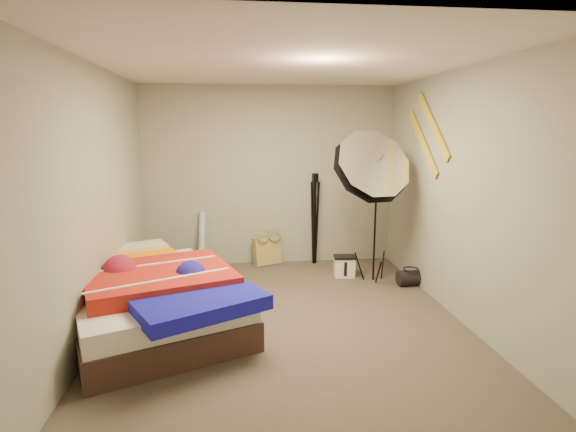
{
  "coord_description": "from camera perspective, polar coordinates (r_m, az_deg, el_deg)",
  "views": [
    {
      "loc": [
        -0.46,
        -4.29,
        1.9
      ],
      "look_at": [
        0.1,
        0.6,
        0.95
      ],
      "focal_mm": 28.0,
      "sensor_mm": 36.0,
      "label": 1
    }
  ],
  "objects": [
    {
      "name": "floor",
      "position": [
        4.71,
        -0.39,
        -12.85
      ],
      "size": [
        4.0,
        4.0,
        0.0
      ],
      "primitive_type": "plane",
      "color": "brown",
      "rests_on": "ground"
    },
    {
      "name": "ceiling",
      "position": [
        4.35,
        -0.43,
        18.85
      ],
      "size": [
        4.0,
        4.0,
        0.0
      ],
      "primitive_type": "plane",
      "rotation": [
        3.14,
        0.0,
        0.0
      ],
      "color": "silver",
      "rests_on": "wall_back"
    },
    {
      "name": "wall_back",
      "position": [
        6.34,
        -2.35,
        5.03
      ],
      "size": [
        3.5,
        0.0,
        3.5
      ],
      "primitive_type": "plane",
      "rotation": [
        1.57,
        0.0,
        0.0
      ],
      "color": "gray",
      "rests_on": "floor"
    },
    {
      "name": "wall_front",
      "position": [
        2.42,
        4.66,
        -4.67
      ],
      "size": [
        3.5,
        0.0,
        3.5
      ],
      "primitive_type": "plane",
      "rotation": [
        -1.57,
        0.0,
        0.0
      ],
      "color": "gray",
      "rests_on": "floor"
    },
    {
      "name": "wall_left",
      "position": [
        4.53,
        -23.04,
        1.79
      ],
      "size": [
        0.0,
        4.0,
        4.0
      ],
      "primitive_type": "plane",
      "rotation": [
        1.57,
        0.0,
        1.57
      ],
      "color": "gray",
      "rests_on": "floor"
    },
    {
      "name": "wall_right",
      "position": [
        4.87,
        20.56,
        2.56
      ],
      "size": [
        0.0,
        4.0,
        4.0
      ],
      "primitive_type": "plane",
      "rotation": [
        1.57,
        0.0,
        -1.57
      ],
      "color": "gray",
      "rests_on": "floor"
    },
    {
      "name": "tote_bag",
      "position": [
        6.43,
        -2.66,
        -4.44
      ],
      "size": [
        0.43,
        0.31,
        0.41
      ],
      "primitive_type": "cube",
      "rotation": [
        -0.14,
        0.0,
        0.38
      ],
      "color": "tan",
      "rests_on": "floor"
    },
    {
      "name": "wrapping_roll",
      "position": [
        6.39,
        -10.9,
        -2.97
      ],
      "size": [
        0.15,
        0.24,
        0.78
      ],
      "primitive_type": "cylinder",
      "rotation": [
        -0.17,
        0.0,
        -0.29
      ],
      "color": "#68A9D8",
      "rests_on": "floor"
    },
    {
      "name": "camera_case",
      "position": [
        5.96,
        7.17,
        -6.44
      ],
      "size": [
        0.27,
        0.21,
        0.26
      ],
      "primitive_type": "cube",
      "rotation": [
        0.0,
        0.0,
        -0.09
      ],
      "color": "white",
      "rests_on": "floor"
    },
    {
      "name": "duffel_bag",
      "position": [
        5.8,
        15.28,
        -7.58
      ],
      "size": [
        0.32,
        0.21,
        0.19
      ],
      "primitive_type": "cylinder",
      "rotation": [
        0.0,
        1.57,
        0.04
      ],
      "color": "black",
      "rests_on": "floor"
    },
    {
      "name": "wall_stripe_upper",
      "position": [
        5.36,
        17.94,
        10.95
      ],
      "size": [
        0.02,
        0.91,
        0.78
      ],
      "primitive_type": "cube",
      "rotation": [
        0.7,
        0.0,
        0.0
      ],
      "color": "gold",
      "rests_on": "wall_right"
    },
    {
      "name": "wall_stripe_lower",
      "position": [
        5.59,
        16.75,
        8.93
      ],
      "size": [
        0.02,
        0.91,
        0.78
      ],
      "primitive_type": "cube",
      "rotation": [
        0.7,
        0.0,
        0.0
      ],
      "color": "gold",
      "rests_on": "wall_right"
    },
    {
      "name": "bed",
      "position": [
        4.65,
        -16.88,
        -9.64
      ],
      "size": [
        2.2,
        2.48,
        0.61
      ],
      "color": "#412923",
      "rests_on": "floor"
    },
    {
      "name": "photo_umbrella",
      "position": [
        5.46,
        10.33,
        5.91
      ],
      "size": [
        1.12,
        0.8,
        2.01
      ],
      "color": "black",
      "rests_on": "floor"
    },
    {
      "name": "camera_tripod",
      "position": [
        6.36,
        3.42,
        0.46
      ],
      "size": [
        0.08,
        0.08,
        1.3
      ],
      "color": "black",
      "rests_on": "floor"
    }
  ]
}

